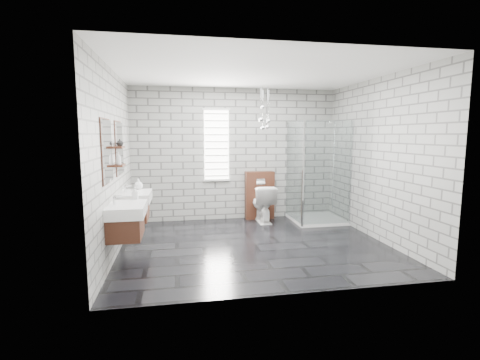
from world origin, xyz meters
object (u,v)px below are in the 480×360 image
object	(u,v)px
toilet	(263,203)
cistern_panel	(260,195)
shower_enclosure	(314,198)
vanity_right	(133,198)
vanity_left	(124,211)

from	to	relation	value
toilet	cistern_panel	bearing A→B (deg)	-90.39
shower_enclosure	vanity_right	bearing A→B (deg)	-166.61
toilet	vanity_left	bearing A→B (deg)	40.05
cistern_panel	toilet	xyz separation A→B (m)	(0.00, -0.27, -0.12)
vanity_right	cistern_panel	distance (m)	2.75
vanity_right	cistern_panel	world-z (taller)	vanity_right
vanity_left	vanity_right	xyz separation A→B (m)	(0.00, 0.98, 0.00)
cistern_panel	shower_enclosure	bearing A→B (deg)	-27.08
vanity_right	toilet	bearing A→B (deg)	23.90
vanity_left	toilet	size ratio (longest dim) A/B	2.09
vanity_left	vanity_right	distance (m)	0.98
cistern_panel	vanity_right	bearing A→B (deg)	-151.00
vanity_left	cistern_panel	xyz separation A→B (m)	(2.40, 2.31, -0.26)
vanity_left	vanity_right	world-z (taller)	same
vanity_left	toilet	world-z (taller)	vanity_left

